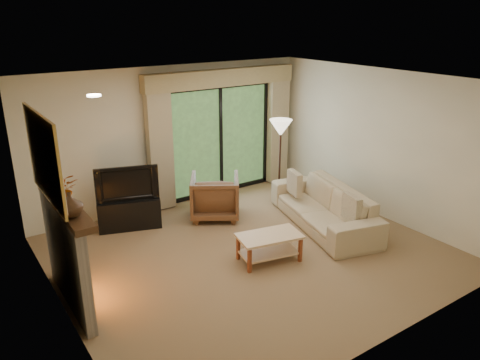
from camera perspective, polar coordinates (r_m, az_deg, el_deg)
floor at (r=7.25m, az=1.35°, el=-8.88°), size 5.50×5.50×0.00m
ceiling at (r=6.42m, az=1.54°, el=11.93°), size 5.50×5.50×0.00m
wall_back at (r=8.79m, az=-8.16°, el=5.24°), size 5.00×0.00×5.00m
wall_front at (r=5.07m, az=18.30°, el=-6.73°), size 5.00×0.00×5.00m
wall_left at (r=5.68m, az=-21.78°, el=-4.25°), size 0.00×5.00×5.00m
wall_right at (r=8.56m, az=16.61°, el=4.22°), size 0.00×5.00×5.00m
fireplace at (r=6.14m, az=-20.40°, el=-8.63°), size 0.24×1.70×1.37m
mirror at (r=5.66m, az=-22.74°, el=2.57°), size 0.07×1.45×1.02m
sliding_door at (r=9.26m, az=-2.41°, el=4.90°), size 2.26×0.10×2.16m
curtain_left at (r=8.53m, az=-9.75°, el=4.01°), size 0.45×0.18×2.35m
curtain_right at (r=9.91m, az=4.59°, el=6.44°), size 0.45×0.18×2.35m
cornice at (r=8.95m, az=-2.21°, el=12.35°), size 3.20×0.24×0.32m
media_console at (r=8.21m, az=-13.33°, el=-3.86°), size 1.13×0.77×0.52m
tv at (r=8.01m, az=-13.64°, el=-0.22°), size 1.02×0.46×0.59m
armchair at (r=8.33m, az=-3.07°, el=-1.99°), size 1.16×1.17×0.78m
sofa at (r=8.12m, az=10.16°, el=-3.21°), size 1.50×2.53×0.69m
pillow_near at (r=7.55m, az=13.44°, el=-3.31°), size 0.21×0.43×0.42m
pillow_far at (r=8.45m, az=6.66°, el=-0.36°), size 0.21×0.43×0.42m
coffee_table at (r=6.97m, az=3.57°, el=-8.23°), size 1.01×0.69×0.42m
floor_lamp at (r=8.96m, az=4.87°, el=2.34°), size 0.50×0.50×1.60m
vase at (r=5.40m, az=-19.99°, el=-2.85°), size 0.34×0.34×0.28m
branches at (r=5.65m, az=-20.89°, el=-1.15°), size 0.48×0.45×0.43m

